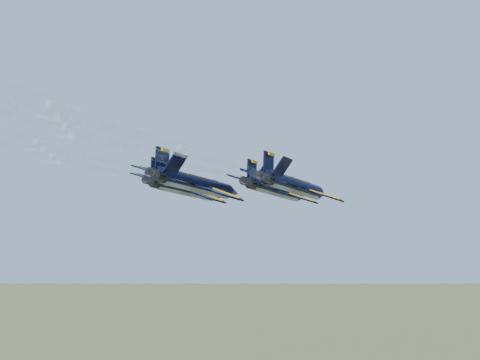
% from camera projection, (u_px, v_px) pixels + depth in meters
% --- Properties ---
extents(jet_lead, '(13.80, 19.49, 5.66)m').
position_uv_depth(jet_lead, '(276.00, 189.00, 99.99)').
color(jet_lead, black).
extents(jet_left, '(13.80, 19.49, 5.66)m').
position_uv_depth(jet_left, '(187.00, 188.00, 96.91)').
color(jet_left, black).
extents(jet_right, '(13.80, 19.49, 5.66)m').
position_uv_depth(jet_right, '(295.00, 186.00, 88.27)').
color(jet_right, black).
extents(jet_slot, '(13.80, 19.49, 5.66)m').
position_uv_depth(jet_slot, '(197.00, 184.00, 83.13)').
color(jet_slot, black).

